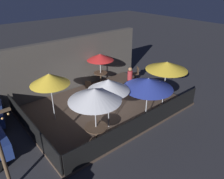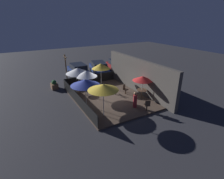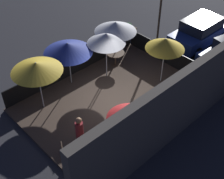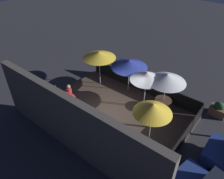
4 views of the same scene
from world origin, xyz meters
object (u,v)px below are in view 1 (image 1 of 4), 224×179
patio_chair_0 (136,73)px  dining_table_0 (101,75)px  patio_umbrella_2 (50,79)px  patio_umbrella_3 (148,83)px  patron_0 (130,78)px  patio_umbrella_1 (95,95)px  patio_umbrella_4 (108,85)px  dining_table_1 (96,129)px  patio_umbrella_5 (167,66)px  patio_chair_1 (89,87)px  patio_umbrella_0 (100,57)px  light_post (0,147)px

patio_chair_0 → dining_table_0: bearing=0.0°
patio_umbrella_2 → patio_chair_0: (6.42, 0.74, -1.65)m
patio_umbrella_3 → patron_0: size_ratio=1.75×
patio_chair_0 → patio_umbrella_1: bearing=58.7°
patio_umbrella_1 → patio_umbrella_4: (1.02, 0.43, -0.06)m
patio_chair_0 → dining_table_1: bearing=58.7°
patio_umbrella_1 → patio_umbrella_5: size_ratio=1.02×
patio_chair_0 → patio_chair_1: patio_chair_0 is taller
patio_umbrella_2 → patio_umbrella_5: size_ratio=1.00×
patio_umbrella_0 → patio_umbrella_3: size_ratio=0.88×
patio_umbrella_5 → dining_table_0: size_ratio=2.73×
patio_umbrella_5 → patio_chair_1: (-2.53, 3.52, -1.75)m
patio_umbrella_1 → patio_umbrella_2: 2.72m
patio_umbrella_1 → patio_umbrella_3: patio_umbrella_1 is taller
patio_umbrella_2 → dining_table_1: size_ratio=2.50×
patio_umbrella_0 → patio_umbrella_2: bearing=-156.1°
patio_umbrella_0 → patron_0: size_ratio=1.55×
patio_umbrella_3 → patio_umbrella_5: size_ratio=0.94×
patio_umbrella_5 → dining_table_0: 4.75m
patio_umbrella_2 → patio_chair_0: size_ratio=2.56×
patio_umbrella_4 → patio_chair_1: (1.16, 3.31, -1.69)m
patron_0 → dining_table_0: bearing=-146.2°
patio_umbrella_1 → patio_umbrella_4: size_ratio=1.02×
patio_umbrella_2 → dining_table_1: bearing=-76.3°
patio_umbrella_1 → patron_0: patio_umbrella_1 is taller
patio_umbrella_0 → patio_chair_0: 2.76m
patio_umbrella_5 → patio_umbrella_3: bearing=-164.7°
patio_umbrella_4 → light_post: size_ratio=0.75×
patio_chair_1 → patio_chair_0: bearing=-34.5°
patio_umbrella_0 → patio_chair_0: patio_umbrella_0 is taller
dining_table_1 → patio_chair_1: size_ratio=1.08×
patio_umbrella_3 → dining_table_0: (0.93, 4.87, -1.44)m
patio_umbrella_1 → patron_0: (4.79, 2.96, -1.62)m
dining_table_1 → patio_chair_0: patio_chair_0 is taller
patio_umbrella_0 → patio_umbrella_3: (-0.93, -4.87, 0.21)m
patio_umbrella_1 → patio_umbrella_4: bearing=22.9°
dining_table_0 → patio_chair_1: patio_chair_1 is taller
dining_table_1 → patron_0: (4.79, 2.96, 0.04)m
patio_umbrella_2 → dining_table_0: bearing=23.9°
patio_umbrella_0 → dining_table_0: patio_umbrella_0 is taller
patio_umbrella_2 → patio_chair_0: patio_umbrella_2 is taller
patio_umbrella_3 → patio_umbrella_4: (-1.69, 0.77, 0.14)m
light_post → patio_umbrella_4: bearing=6.6°
dining_table_1 → patio_chair_1: (2.18, 3.74, -0.09)m
patio_umbrella_2 → patio_umbrella_4: size_ratio=1.00×
patron_0 → patio_umbrella_3: bearing=-34.8°
patio_umbrella_2 → patron_0: patio_umbrella_2 is taller
patio_umbrella_3 → patron_0: (2.08, 3.30, -1.43)m
patio_umbrella_0 → patron_0: (1.16, -1.58, -1.22)m
patio_umbrella_1 → patio_chair_0: bearing=30.3°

